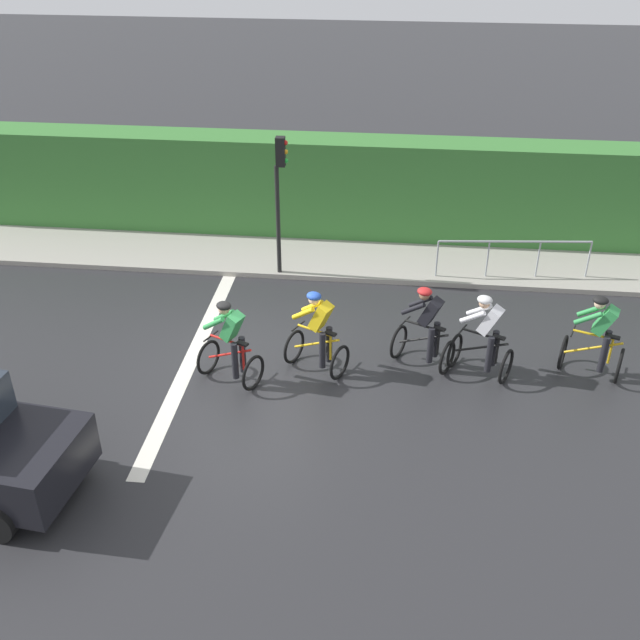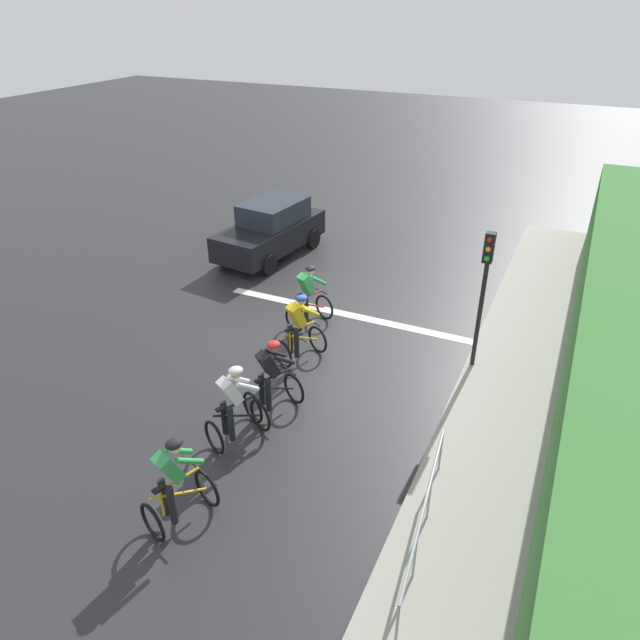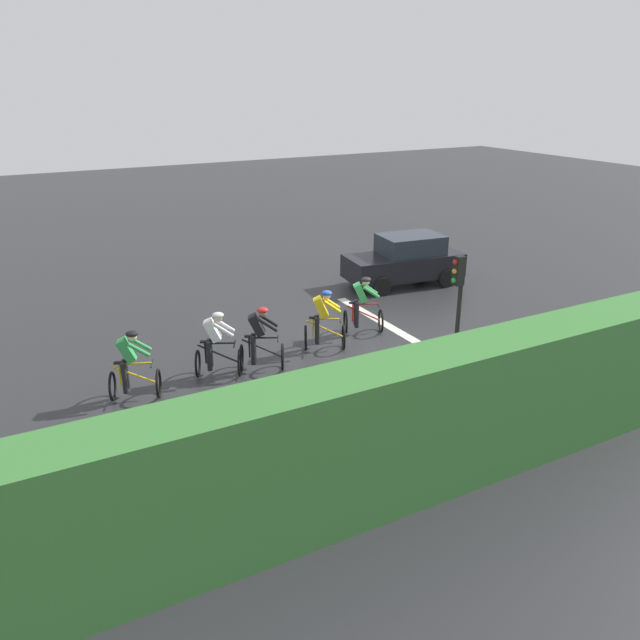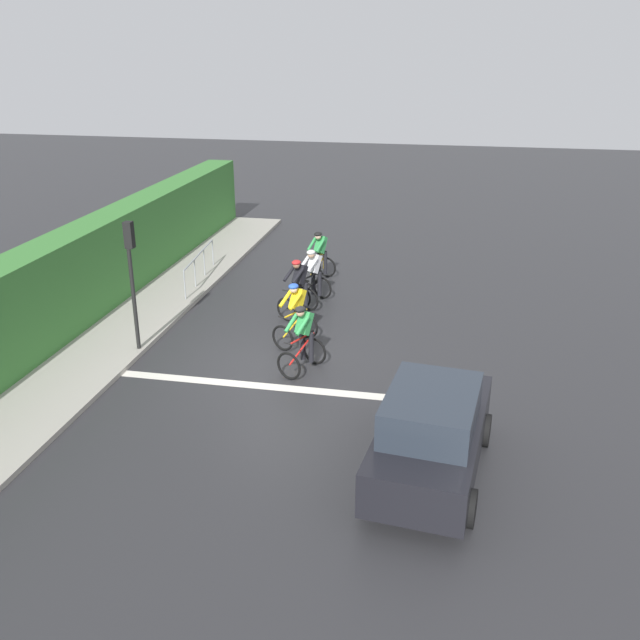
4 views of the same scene
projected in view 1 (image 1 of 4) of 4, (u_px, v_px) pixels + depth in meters
ground_plane at (250, 361)px, 14.41m from camera, size 80.00×80.00×0.00m
sidewalk_kerb at (366, 255)px, 18.34m from camera, size 2.80×24.04×0.12m
stone_wall_low at (368, 230)px, 18.97m from camera, size 0.44×24.04×0.63m
hedge_wall at (370, 190)px, 18.73m from camera, size 1.10×24.04×2.58m
road_marking_stop_line at (192, 357)px, 14.52m from camera, size 7.00×0.30×0.01m
cyclist_lead at (597, 339)px, 13.62m from camera, size 1.01×1.25×1.66m
cyclist_second at (485, 339)px, 13.63m from camera, size 1.08×1.27×1.66m
cyclist_mid at (426, 330)px, 13.89m from camera, size 1.09×1.27×1.66m
cyclist_fourth at (318, 335)px, 13.75m from camera, size 1.08×1.27×1.66m
cyclist_trailing at (231, 345)px, 13.45m from camera, size 1.06×1.26×1.66m
traffic_light_near_crossing at (280, 187)px, 16.33m from camera, size 0.20×0.31×3.34m
pedestrian_railing_kerbside at (514, 250)px, 16.88m from camera, size 0.39×3.50×1.03m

